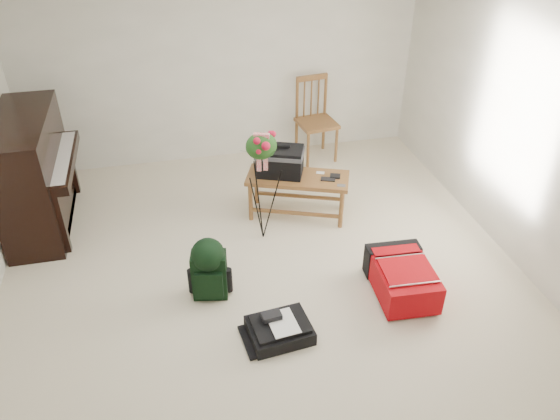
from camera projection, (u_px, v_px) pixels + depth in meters
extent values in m
cube|color=beige|center=(268.00, 286.00, 5.22)|extent=(5.00, 5.50, 0.01)
cube|color=white|center=(264.00, 18.00, 3.83)|extent=(5.00, 5.50, 0.01)
cube|color=white|center=(221.00, 65.00, 6.76)|extent=(5.00, 0.04, 2.50)
cube|color=white|center=(533.00, 142.00, 4.99)|extent=(0.04, 5.50, 2.50)
cube|color=black|center=(33.00, 173.00, 5.76)|extent=(0.55, 1.50, 1.25)
cube|color=black|center=(60.00, 162.00, 5.76)|extent=(0.28, 1.30, 0.10)
cube|color=white|center=(59.00, 157.00, 5.73)|extent=(0.22, 1.20, 0.02)
cube|color=black|center=(51.00, 218.00, 6.09)|extent=(0.45, 1.30, 0.10)
cube|color=brown|center=(298.00, 178.00, 5.97)|extent=(1.20, 0.82, 0.04)
cylinder|color=brown|center=(257.00, 211.00, 5.87)|extent=(0.05, 0.05, 0.46)
cylinder|color=brown|center=(251.00, 194.00, 6.16)|extent=(0.05, 0.05, 0.46)
cylinder|color=brown|center=(345.00, 200.00, 6.06)|extent=(0.05, 0.05, 0.46)
cylinder|color=brown|center=(335.00, 184.00, 6.35)|extent=(0.05, 0.05, 0.46)
cube|color=brown|center=(317.00, 123.00, 7.10)|extent=(0.53, 0.53, 0.04)
cylinder|color=brown|center=(305.00, 150.00, 7.05)|extent=(0.04, 0.04, 0.48)
cylinder|color=brown|center=(298.00, 136.00, 7.38)|extent=(0.04, 0.04, 0.48)
cylinder|color=brown|center=(335.00, 146.00, 7.12)|extent=(0.04, 0.04, 0.48)
cylinder|color=brown|center=(326.00, 133.00, 7.45)|extent=(0.04, 0.04, 0.48)
cube|color=brown|center=(314.00, 77.00, 6.96)|extent=(0.43, 0.10, 0.07)
cylinder|color=brown|center=(298.00, 99.00, 7.08)|extent=(0.04, 0.04, 0.58)
cylinder|color=brown|center=(328.00, 96.00, 7.15)|extent=(0.04, 0.04, 0.58)
cube|color=red|center=(402.00, 278.00, 5.06)|extent=(0.55, 0.78, 0.29)
cube|color=black|center=(390.00, 259.00, 5.29)|extent=(0.53, 0.20, 0.31)
cube|color=red|center=(407.00, 269.00, 4.93)|extent=(0.47, 0.45, 0.02)
cube|color=silver|center=(417.00, 284.00, 4.75)|extent=(0.47, 0.04, 0.01)
cube|color=black|center=(280.00, 330.00, 4.65)|extent=(0.56, 0.47, 0.12)
cube|color=black|center=(280.00, 324.00, 4.61)|extent=(0.49, 0.40, 0.03)
cube|color=white|center=(283.00, 323.00, 4.58)|extent=(0.26, 0.33, 0.01)
cube|color=black|center=(272.00, 315.00, 4.62)|extent=(0.18, 0.12, 0.05)
cube|color=black|center=(210.00, 275.00, 4.99)|extent=(0.34, 0.25, 0.47)
cube|color=black|center=(211.00, 285.00, 4.91)|extent=(0.26, 0.10, 0.27)
sphere|color=black|center=(208.00, 255.00, 4.86)|extent=(0.30, 0.30, 0.30)
cube|color=black|center=(201.00, 269.00, 5.07)|extent=(0.05, 0.04, 0.42)
cube|color=black|center=(216.00, 267.00, 5.09)|extent=(0.05, 0.04, 0.42)
cylinder|color=black|center=(261.00, 155.00, 5.33)|extent=(0.01, 0.01, 0.33)
ellipsoid|color=#1E4B17|center=(261.00, 146.00, 5.28)|extent=(0.31, 0.22, 0.29)
cube|color=red|center=(262.00, 138.00, 5.20)|extent=(0.16, 0.09, 0.09)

